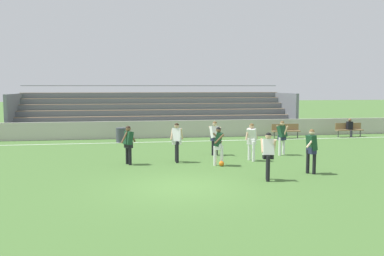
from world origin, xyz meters
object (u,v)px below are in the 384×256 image
player_white_overlapping (177,139)px  player_dark_wide_right (128,142)px  bleacher_stand (157,112)px  soccer_ball (222,164)px  spectator_seated (350,126)px  player_dark_trailing_run (218,143)px  player_white_on_ball (268,152)px  bench_near_bin (349,128)px  trash_bin (121,135)px  player_white_wide_left (252,139)px  player_dark_pressing_high (282,135)px  bench_far_left (286,130)px  player_dark_deep_cover (311,147)px  player_white_challenging (215,135)px

player_white_overlapping → player_dark_wide_right: player_white_overlapping is taller
bleacher_stand → soccer_ball: size_ratio=88.18×
spectator_seated → player_dark_trailing_run: bearing=-142.4°
bleacher_stand → player_dark_trailing_run: (1.51, -12.91, -0.52)m
player_white_on_ball → player_dark_wide_right: player_white_on_ball is taller
bench_near_bin → player_white_overlapping: size_ratio=1.05×
player_white_overlapping → soccer_ball: size_ratio=7.76×
player_white_overlapping → trash_bin: bearing=109.2°
trash_bin → player_white_overlapping: bearing=-70.8°
trash_bin → player_white_wide_left: (5.72, -7.14, 0.56)m
player_dark_wide_right → player_dark_pressing_high: bearing=9.8°
bleacher_stand → bench_near_bin: size_ratio=10.78×
bench_far_left → player_dark_trailing_run: player_dark_trailing_run is taller
player_dark_deep_cover → soccer_ball: size_ratio=7.69×
soccer_ball → player_dark_pressing_high: bearing=32.9°
spectator_seated → player_dark_trailing_run: player_dark_trailing_run is taller
player_white_challenging → bench_far_left: bearing=44.1°
bench_far_left → player_dark_pressing_high: 6.76m
bench_far_left → trash_bin: size_ratio=2.11×
player_dark_trailing_run → player_white_on_ball: bearing=-69.6°
player_dark_trailing_run → bleacher_stand: bearing=96.7°
bleacher_stand → player_white_challenging: 10.50m
bleacher_stand → bench_near_bin: bleacher_stand is taller
player_dark_wide_right → soccer_ball: player_dark_wide_right is taller
player_white_wide_left → bench_near_bin: bearing=39.8°
player_white_wide_left → player_dark_pressing_high: 2.28m
player_white_overlapping → player_white_challenging: (2.02, 1.56, -0.06)m
bleacher_stand → player_white_on_ball: bleacher_stand is taller
player_dark_pressing_high → player_white_challenging: (-3.18, 0.49, -0.01)m
bench_near_bin → soccer_ball: 13.51m
spectator_seated → player_white_challenging: bearing=-151.3°
player_white_overlapping → player_dark_wide_right: 2.08m
player_dark_wide_right → soccer_ball: 4.00m
player_dark_pressing_high → player_white_challenging: bearing=171.2°
player_dark_deep_cover → player_white_challenging: 5.44m
bench_near_bin → soccer_ball: bearing=-141.2°
soccer_ball → player_white_wide_left: bearing=32.4°
bench_far_left → soccer_ball: 10.49m
spectator_seated → player_dark_trailing_run: 13.42m
player_dark_trailing_run → player_white_wide_left: (1.69, 0.86, 0.04)m
player_white_challenging → player_dark_deep_cover: bearing=-60.8°
player_dark_deep_cover → player_white_wide_left: bearing=114.7°
bench_far_left → player_white_on_ball: 12.40m
bench_far_left → player_white_overlapping: (-7.90, -7.26, 0.48)m
player_white_wide_left → soccer_ball: bearing=-147.6°
spectator_seated → player_dark_deep_cover: bearing=-126.2°
player_dark_wide_right → player_white_challenging: size_ratio=1.01×
trash_bin → player_white_overlapping: (2.43, -6.96, 0.59)m
player_white_wide_left → player_white_challenging: player_white_wide_left is taller
player_white_on_ball → player_white_challenging: player_white_on_ball is taller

